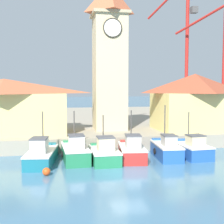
% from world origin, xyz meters
% --- Properties ---
extents(ground_plane, '(300.00, 300.00, 0.00)m').
position_xyz_m(ground_plane, '(0.00, 0.00, 0.00)').
color(ground_plane, teal).
extents(quay_wharf, '(120.00, 40.00, 1.32)m').
position_xyz_m(quay_wharf, '(0.00, 26.71, 0.66)').
color(quay_wharf, '#9E937F').
rests_on(quay_wharf, ground).
extents(fishing_boat_far_left, '(2.62, 5.45, 4.01)m').
position_xyz_m(fishing_boat_far_left, '(-6.13, 3.53, 0.72)').
color(fishing_boat_far_left, '#196B7F').
rests_on(fishing_boat_far_left, ground).
extents(fishing_boat_left_outer, '(2.18, 4.78, 4.00)m').
position_xyz_m(fishing_boat_left_outer, '(-3.50, 3.93, 0.77)').
color(fishing_boat_left_outer, '#237A4C').
rests_on(fishing_boat_left_outer, ground).
extents(fishing_boat_left_inner, '(2.23, 4.26, 3.69)m').
position_xyz_m(fishing_boat_left_inner, '(-1.27, 3.19, 0.71)').
color(fishing_boat_left_inner, '#237A4C').
rests_on(fishing_boat_left_inner, ground).
extents(fishing_boat_mid_left, '(2.50, 4.65, 4.00)m').
position_xyz_m(fishing_boat_mid_left, '(1.08, 3.59, 0.74)').
color(fishing_boat_mid_left, '#AD2823').
rests_on(fishing_boat_mid_left, ground).
extents(fishing_boat_center, '(2.11, 4.54, 4.39)m').
position_xyz_m(fishing_boat_center, '(4.04, 3.60, 0.75)').
color(fishing_boat_center, '#2356A8').
rests_on(fishing_boat_center, ground).
extents(fishing_boat_mid_right, '(2.42, 4.22, 3.79)m').
position_xyz_m(fishing_boat_mid_right, '(6.26, 3.60, 0.70)').
color(fishing_boat_mid_right, '#2356A8').
rests_on(fishing_boat_mid_right, ground).
extents(clock_tower, '(3.82, 3.82, 17.01)m').
position_xyz_m(clock_tower, '(0.74, 12.15, 9.43)').
color(clock_tower, beige).
rests_on(clock_tower, quay_wharf).
extents(warehouse_left, '(12.27, 6.71, 5.40)m').
position_xyz_m(warehouse_left, '(-9.92, 11.26, 4.07)').
color(warehouse_left, '#E5D17A').
rests_on(warehouse_left, quay_wharf).
extents(warehouse_right, '(8.51, 6.49, 5.99)m').
position_xyz_m(warehouse_right, '(9.70, 10.41, 4.39)').
color(warehouse_right, '#E5D17A').
rests_on(warehouse_right, quay_wharf).
extents(port_crane_near, '(5.66, 9.11, 22.00)m').
position_xyz_m(port_crane_near, '(16.10, 27.91, 9.46)').
color(port_crane_near, maroon).
rests_on(port_crane_near, quay_wharf).
extents(port_crane_far, '(5.39, 9.83, 16.13)m').
position_xyz_m(port_crane_far, '(18.46, 20.41, 7.44)').
color(port_crane_far, maroon).
rests_on(port_crane_far, quay_wharf).
extents(mooring_buoy, '(0.54, 0.54, 0.54)m').
position_xyz_m(mooring_buoy, '(-5.68, 0.22, 0.27)').
color(mooring_buoy, '#E54C19').
rests_on(mooring_buoy, ground).
extents(dock_worker_near_tower, '(0.34, 0.22, 1.62)m').
position_xyz_m(dock_worker_near_tower, '(5.83, 8.54, 2.16)').
color(dock_worker_near_tower, '#33333D').
rests_on(dock_worker_near_tower, quay_wharf).
extents(dock_worker_along_quay, '(0.34, 0.22, 1.62)m').
position_xyz_m(dock_worker_along_quay, '(6.35, 7.73, 2.16)').
color(dock_worker_along_quay, '#33333D').
rests_on(dock_worker_along_quay, quay_wharf).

